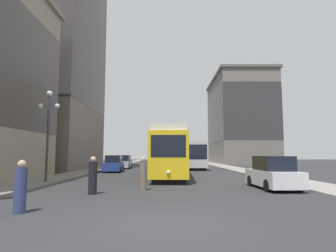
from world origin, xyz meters
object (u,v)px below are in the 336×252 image
at_px(pedestrian_crossing_near, 142,175).
at_px(transit_bus, 190,154).
at_px(parked_car_right_far, 272,174).
at_px(streetcar, 171,152).
at_px(pedestrian_crossing_far, 92,177).
at_px(lamp_post_left_near, 47,122).
at_px(parked_car_left_near, 113,164).
at_px(pedestrian_on_sidewalk, 19,188).
at_px(parked_car_left_mid, 123,162).

bearing_deg(pedestrian_crossing_near, transit_bus, 143.38).
bearing_deg(parked_car_right_far, pedestrian_crossing_near, 3.62).
xyz_separation_m(streetcar, parked_car_right_far, (5.60, -8.11, -1.26)).
bearing_deg(pedestrian_crossing_far, lamp_post_left_near, 8.15).
height_order(transit_bus, pedestrian_crossing_near, transit_bus).
height_order(parked_car_left_near, lamp_post_left_near, lamp_post_left_near).
bearing_deg(pedestrian_crossing_far, pedestrian_on_sidewalk, 129.54).
bearing_deg(transit_bus, streetcar, -103.31).
height_order(pedestrian_crossing_near, lamp_post_left_near, lamp_post_left_near).
xyz_separation_m(parked_car_left_mid, lamp_post_left_near, (-1.90, -19.79, 3.20)).
distance_m(parked_car_right_far, pedestrian_crossing_far, 9.80).
distance_m(parked_car_left_near, pedestrian_on_sidewalk, 21.69).
distance_m(parked_car_left_near, parked_car_left_mid, 7.03).
relative_size(parked_car_right_far, lamp_post_left_near, 0.72).
bearing_deg(streetcar, transit_bus, 81.24).
bearing_deg(pedestrian_on_sidewalk, pedestrian_crossing_near, -179.84).
height_order(streetcar, lamp_post_left_near, lamp_post_left_near).
xyz_separation_m(parked_car_left_near, parked_car_left_mid, (0.00, 7.03, -0.00)).
relative_size(streetcar, pedestrian_crossing_near, 7.38).
bearing_deg(streetcar, pedestrian_crossing_near, -98.05).
relative_size(parked_car_left_near, pedestrian_crossing_near, 2.63).
height_order(parked_car_left_near, parked_car_right_far, same).
xyz_separation_m(parked_car_left_near, parked_car_right_far, (11.91, -15.16, -0.00)).
bearing_deg(pedestrian_crossing_far, parked_car_left_near, -27.12).
relative_size(transit_bus, pedestrian_crossing_far, 6.75).
height_order(parked_car_left_near, pedestrian_crossing_near, parked_car_left_near).
distance_m(pedestrian_crossing_near, lamp_post_left_near, 7.94).
distance_m(parked_car_left_mid, pedestrian_on_sidewalk, 28.70).
xyz_separation_m(streetcar, lamp_post_left_near, (-8.20, -5.72, 1.95)).
height_order(streetcar, parked_car_left_mid, streetcar).
height_order(streetcar, parked_car_right_far, streetcar).
bearing_deg(transit_bus, pedestrian_crossing_far, -107.49).
height_order(parked_car_left_mid, parked_car_right_far, same).
xyz_separation_m(parked_car_left_near, pedestrian_on_sidewalk, (1.15, -21.65, -0.04)).
bearing_deg(parked_car_left_mid, parked_car_left_near, -90.34).
height_order(parked_car_right_far, pedestrian_crossing_far, parked_car_right_far).
xyz_separation_m(streetcar, parked_car_left_mid, (-6.30, 14.07, -1.26)).
relative_size(parked_car_left_near, pedestrian_crossing_far, 2.58).
bearing_deg(transit_bus, pedestrian_on_sidewalk, -107.52).
bearing_deg(pedestrian_on_sidewalk, parked_car_left_near, -145.56).
bearing_deg(parked_car_left_near, parked_car_right_far, -55.05).
xyz_separation_m(streetcar, parked_car_left_near, (-6.31, 7.05, -1.26)).
bearing_deg(pedestrian_crossing_far, pedestrian_crossing_near, -92.45).
xyz_separation_m(pedestrian_crossing_far, pedestrian_on_sidewalk, (-1.21, -4.33, -0.04)).
xyz_separation_m(parked_car_right_far, pedestrian_on_sidewalk, (-10.76, -6.50, -0.04)).
relative_size(pedestrian_crossing_near, pedestrian_crossing_far, 0.98).
xyz_separation_m(parked_car_right_far, pedestrian_crossing_near, (-7.25, -0.71, -0.01)).
distance_m(parked_car_left_mid, pedestrian_crossing_near, 23.36).
bearing_deg(streetcar, parked_car_left_near, 134.32).
height_order(parked_car_left_near, parked_car_left_mid, same).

